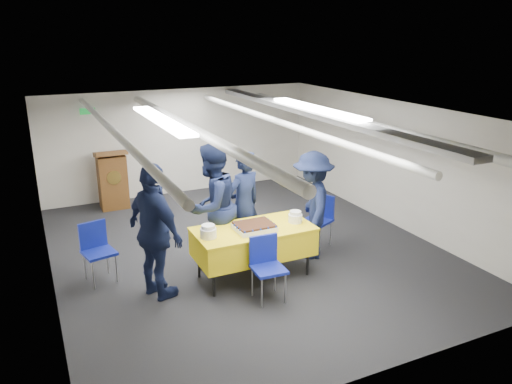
# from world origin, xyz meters

# --- Properties ---
(ground) EXTENTS (7.00, 7.00, 0.00)m
(ground) POSITION_xyz_m (0.00, 0.00, 0.00)
(ground) COLOR black
(ground) RESTS_ON ground
(room_shell) EXTENTS (6.00, 7.00, 2.30)m
(room_shell) POSITION_xyz_m (0.09, 0.41, 1.81)
(room_shell) COLOR beige
(room_shell) RESTS_ON ground
(serving_table) EXTENTS (1.73, 0.86, 0.77)m
(serving_table) POSITION_xyz_m (-0.28, -0.93, 0.56)
(serving_table) COLOR black
(serving_table) RESTS_ON ground
(sheet_cake) EXTENTS (0.56, 0.44, 0.10)m
(sheet_cake) POSITION_xyz_m (-0.29, -0.99, 0.82)
(sheet_cake) COLOR white
(sheet_cake) RESTS_ON serving_table
(plate_stack_left) EXTENTS (0.23, 0.23, 0.18)m
(plate_stack_left) POSITION_xyz_m (-0.99, -0.98, 0.86)
(plate_stack_left) COLOR white
(plate_stack_left) RESTS_ON serving_table
(plate_stack_right) EXTENTS (0.21, 0.21, 0.17)m
(plate_stack_right) POSITION_xyz_m (0.38, -0.98, 0.85)
(plate_stack_right) COLOR white
(plate_stack_right) RESTS_ON serving_table
(podium) EXTENTS (0.62, 0.53, 1.25)m
(podium) POSITION_xyz_m (-1.60, 3.05, 0.61)
(podium) COLOR brown
(podium) RESTS_ON ground
(chair_near) EXTENTS (0.44, 0.44, 0.87)m
(chair_near) POSITION_xyz_m (-0.37, -1.54, 0.53)
(chair_near) COLOR gray
(chair_near) RESTS_ON ground
(chair_right) EXTENTS (0.56, 0.56, 0.87)m
(chair_right) POSITION_xyz_m (1.23, -0.34, 0.53)
(chair_right) COLOR gray
(chair_right) RESTS_ON ground
(chair_left) EXTENTS (0.50, 0.50, 0.87)m
(chair_left) POSITION_xyz_m (-2.37, -0.04, 0.53)
(chair_left) COLOR gray
(chair_left) RESTS_ON ground
(sailor_a) EXTENTS (0.73, 0.59, 1.75)m
(sailor_a) POSITION_xyz_m (-0.13, -0.23, 0.87)
(sailor_a) COLOR black
(sailor_a) RESTS_ON ground
(sailor_b) EXTENTS (1.19, 1.12, 1.94)m
(sailor_b) POSITION_xyz_m (-0.69, -0.34, 0.97)
(sailor_b) COLOR black
(sailor_b) RESTS_ON ground
(sailor_c) EXTENTS (0.81, 1.20, 1.89)m
(sailor_c) POSITION_xyz_m (-1.70, -0.90, 0.94)
(sailor_c) COLOR black
(sailor_c) RESTS_ON ground
(sailor_d) EXTENTS (1.09, 1.29, 1.73)m
(sailor_d) POSITION_xyz_m (0.87, -0.67, 0.86)
(sailor_d) COLOR black
(sailor_d) RESTS_ON ground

